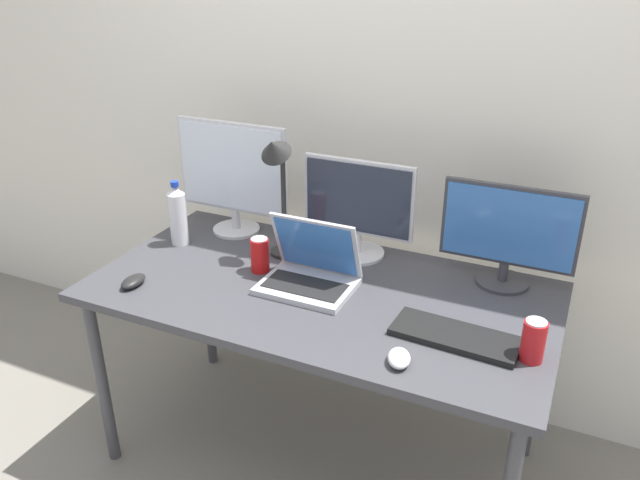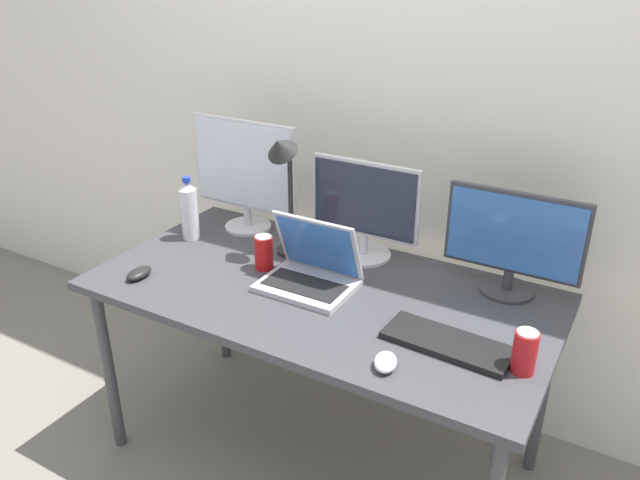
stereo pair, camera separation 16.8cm
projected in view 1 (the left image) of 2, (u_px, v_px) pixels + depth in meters
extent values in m
plane|color=gray|center=(320.00, 454.00, 2.42)|extent=(16.00, 16.00, 0.00)
cube|color=silver|center=(385.00, 89.00, 2.35)|extent=(7.00, 0.08, 2.60)
cylinder|color=#424247|center=(102.00, 382.00, 2.26)|extent=(0.04, 0.04, 0.71)
cylinder|color=#424247|center=(207.00, 296.00, 2.82)|extent=(0.04, 0.04, 0.71)
cylinder|color=#424247|center=(537.00, 379.00, 2.28)|extent=(0.04, 0.04, 0.71)
cube|color=#3D3D42|center=(320.00, 292.00, 2.11)|extent=(1.55, 0.80, 0.03)
cylinder|color=silver|center=(236.00, 229.00, 2.53)|extent=(0.19, 0.19, 0.01)
cylinder|color=silver|center=(236.00, 219.00, 2.51)|extent=(0.03, 0.03, 0.08)
cube|color=silver|center=(233.00, 167.00, 2.42)|extent=(0.47, 0.02, 0.36)
cube|color=silver|center=(231.00, 168.00, 2.41)|extent=(0.45, 0.01, 0.33)
cylinder|color=silver|center=(357.00, 253.00, 2.34)|extent=(0.20, 0.20, 0.01)
cylinder|color=silver|center=(357.00, 242.00, 2.32)|extent=(0.03, 0.03, 0.08)
cube|color=silver|center=(359.00, 197.00, 2.24)|extent=(0.42, 0.02, 0.28)
cube|color=#232838|center=(357.00, 198.00, 2.23)|extent=(0.39, 0.01, 0.25)
cylinder|color=#38383D|center=(502.00, 282.00, 2.13)|extent=(0.18, 0.18, 0.01)
cylinder|color=#38383D|center=(503.00, 271.00, 2.12)|extent=(0.03, 0.03, 0.07)
cube|color=#38383D|center=(510.00, 226.00, 2.05)|extent=(0.45, 0.02, 0.28)
cube|color=#3366B2|center=(509.00, 227.00, 2.03)|extent=(0.42, 0.01, 0.25)
cube|color=#B7B7BC|center=(307.00, 286.00, 2.10)|extent=(0.31, 0.23, 0.02)
cube|color=black|center=(305.00, 285.00, 2.08)|extent=(0.27, 0.13, 0.00)
cube|color=#B7B7BC|center=(316.00, 245.00, 2.11)|extent=(0.31, 0.09, 0.22)
cube|color=#3366B2|center=(316.00, 247.00, 2.10)|extent=(0.28, 0.08, 0.20)
cube|color=black|center=(455.00, 336.00, 1.83)|extent=(0.38, 0.17, 0.02)
ellipsoid|color=silver|center=(399.00, 358.00, 1.72)|extent=(0.09, 0.11, 0.04)
ellipsoid|color=black|center=(133.00, 281.00, 2.12)|extent=(0.06, 0.11, 0.03)
cylinder|color=silver|center=(178.00, 219.00, 2.38)|extent=(0.07, 0.07, 0.20)
cone|color=silver|center=(175.00, 190.00, 2.33)|extent=(0.06, 0.06, 0.03)
cylinder|color=#1938B2|center=(174.00, 184.00, 2.32)|extent=(0.03, 0.03, 0.02)
cylinder|color=red|center=(260.00, 255.00, 2.20)|extent=(0.07, 0.07, 0.12)
cylinder|color=silver|center=(259.00, 239.00, 2.17)|extent=(0.06, 0.06, 0.00)
cylinder|color=red|center=(533.00, 341.00, 1.72)|extent=(0.07, 0.07, 0.12)
cylinder|color=silver|center=(537.00, 322.00, 1.69)|extent=(0.06, 0.06, 0.00)
cylinder|color=black|center=(285.00, 252.00, 2.34)|extent=(0.11, 0.11, 0.01)
cylinder|color=black|center=(284.00, 203.00, 2.26)|extent=(0.02, 0.02, 0.38)
cone|color=black|center=(274.00, 148.00, 2.11)|extent=(0.11, 0.12, 0.11)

